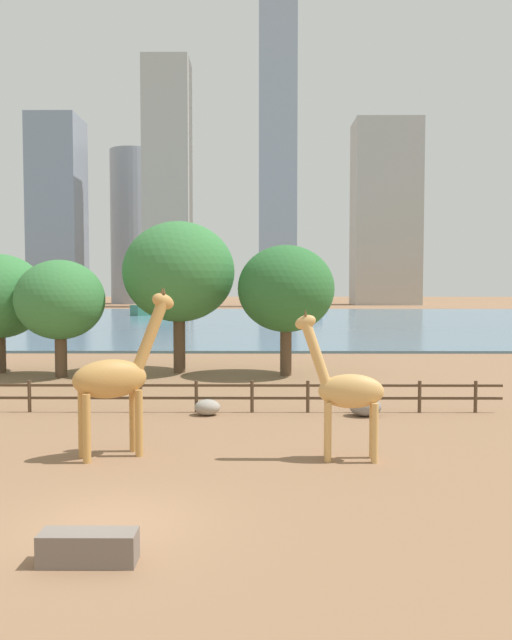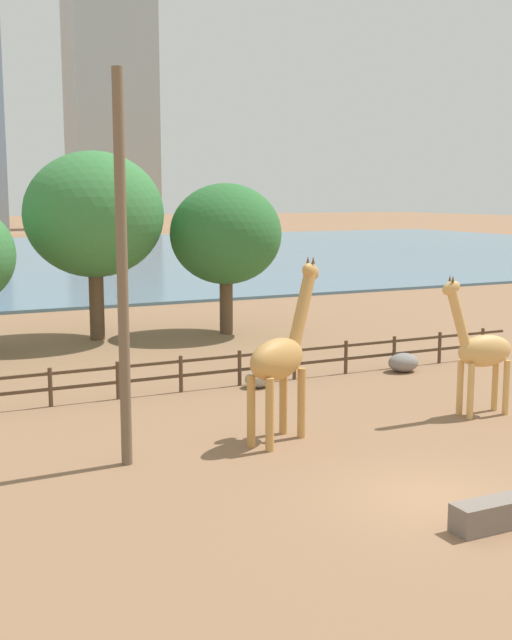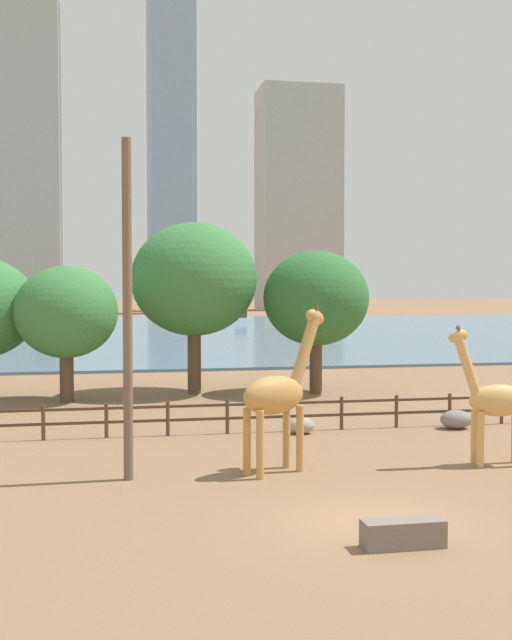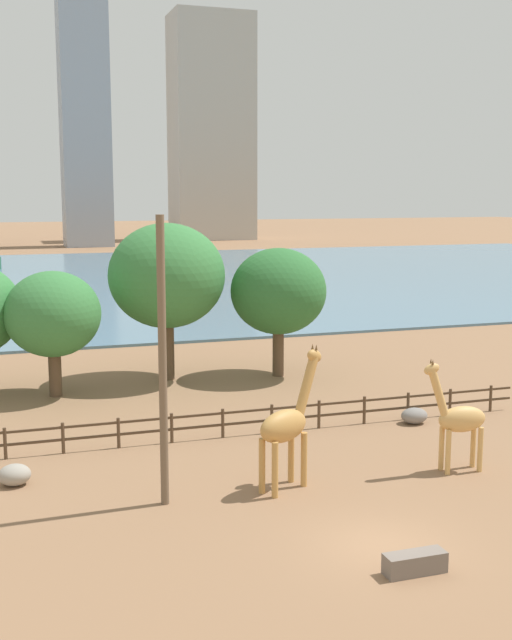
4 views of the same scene
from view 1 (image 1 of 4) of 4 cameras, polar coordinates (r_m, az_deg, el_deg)
The scene contains 18 objects.
ground_plane at distance 93.31m, azimuth -1.63°, elevation -0.01°, with size 400.00×400.00×0.00m, color #8C6647.
harbor_water at distance 90.31m, azimuth -1.70°, elevation -0.05°, with size 180.00×86.00×0.20m, color slate.
giraffe_tall at distance 18.66m, azimuth 8.22°, elevation -6.39°, with size 2.70×0.90×4.47m.
giraffe_companion at distance 19.27m, azimuth -12.67°, elevation -5.17°, with size 3.14×2.06×5.12m.
boulder_near_fence at distance 25.23m, azimuth 9.97°, elevation -7.82°, with size 1.27×0.99×0.74m, color gray.
boulder_by_pole at distance 25.11m, azimuth -4.47°, elevation -7.96°, with size 1.03×0.84×0.63m, color gray.
feeding_trough at distance 12.69m, azimuth -15.08°, elevation -19.44°, with size 1.80×0.60×0.60m, color #72665B.
enclosure_fence at distance 25.72m, azimuth -7.35°, elevation -6.70°, with size 26.12×0.14×1.30m.
tree_left_large at distance 35.63m, azimuth 2.76°, elevation 2.83°, with size 5.52×5.52×7.47m.
tree_right_tall at distance 37.07m, azimuth -7.06°, elevation 4.36°, with size 6.57×6.57×8.93m.
tree_left_small at distance 36.64m, azimuth -17.48°, elevation 1.73°, with size 4.97×4.97×6.61m.
boat_ferry at distance 107.04m, azimuth -8.87°, elevation 1.16°, with size 8.88×7.63×3.83m.
boat_sailboat at distance 106.79m, azimuth 5.45°, elevation 0.81°, with size 4.31×2.56×3.66m.
skyline_tower_needle at distance 184.23m, azimuth -11.15°, elevation 8.29°, with size 12.93×12.93×43.67m, color #939EAD.
skyline_block_central at distance 174.77m, azimuth 11.76°, elevation 9.50°, with size 17.68×12.24×49.34m, color #ADA89E.
skyline_tower_glass at distance 161.52m, azimuth 2.00°, elevation 20.07°, with size 9.17×8.39×104.33m, color #939EAD.
skyline_block_left at distance 155.65m, azimuth -8.08°, elevation 12.17°, with size 11.00×9.90×59.24m, color #ADA89E.
skyline_block_right at distance 164.54m, azimuth -17.68°, elevation 9.34°, with size 11.90×12.78×46.62m, color gray.
Camera 1 is at (3.19, -13.11, 5.15)m, focal length 35.00 mm.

